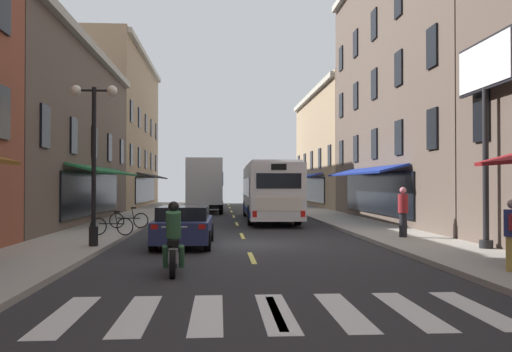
{
  "coord_description": "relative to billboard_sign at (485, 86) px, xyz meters",
  "views": [
    {
      "loc": [
        -0.91,
        -18.8,
        2.06
      ],
      "look_at": [
        0.94,
        8.86,
        2.46
      ],
      "focal_mm": 38.58,
      "sensor_mm": 36.0,
      "label": 1
    }
  ],
  "objects": [
    {
      "name": "motorcycle_rider",
      "position": [
        -9.01,
        -3.15,
        -4.28
      ],
      "size": [
        0.62,
        2.07,
        1.66
      ],
      "color": "black",
      "rests_on": "ground"
    },
    {
      "name": "sidewalk_left",
      "position": [
        -12.95,
        2.87,
        -4.92
      ],
      "size": [
        3.0,
        80.0,
        0.14
      ],
      "primitive_type": "cube",
      "color": "#A39E93",
      "rests_on": "ground"
    },
    {
      "name": "sedan_near",
      "position": [
        -9.13,
        2.43,
        -4.3
      ],
      "size": [
        1.93,
        4.36,
        1.33
      ],
      "color": "navy",
      "rests_on": "ground"
    },
    {
      "name": "street_lamp_twin",
      "position": [
        -11.84,
        1.37,
        -2.08
      ],
      "size": [
        1.42,
        0.32,
        4.98
      ],
      "color": "black",
      "rests_on": "sidewalk_left"
    },
    {
      "name": "crosswalk_near",
      "position": [
        -7.05,
        -7.13,
        -4.99
      ],
      "size": [
        7.1,
        2.8,
        0.01
      ],
      "color": "silver",
      "rests_on": "ground"
    },
    {
      "name": "pedestrian_mid",
      "position": [
        -1.33,
        3.52,
        -3.91
      ],
      "size": [
        0.36,
        0.36,
        1.81
      ],
      "rotation": [
        0.0,
        0.0,
        4.49
      ],
      "color": "black",
      "rests_on": "sidewalk_right"
    },
    {
      "name": "billboard_sign",
      "position": [
        0.0,
        0.0,
        0.0
      ],
      "size": [
        0.4,
        3.34,
        6.27
      ],
      "color": "black",
      "rests_on": "sidewalk_right"
    },
    {
      "name": "sedan_mid",
      "position": [
        -8.96,
        34.05,
        -4.3
      ],
      "size": [
        1.95,
        4.29,
        1.33
      ],
      "color": "navy",
      "rests_on": "ground"
    },
    {
      "name": "transit_bus",
      "position": [
        -5.17,
        14.93,
        -3.31
      ],
      "size": [
        2.79,
        12.19,
        3.19
      ],
      "color": "white",
      "rests_on": "ground"
    },
    {
      "name": "lane_centre_dashes",
      "position": [
        -7.05,
        2.62,
        -4.99
      ],
      "size": [
        0.14,
        73.9,
        0.01
      ],
      "color": "#DBCC4C",
      "rests_on": "ground"
    },
    {
      "name": "bicycle_near",
      "position": [
        -11.98,
        4.96,
        -4.49
      ],
      "size": [
        1.68,
        0.54,
        0.91
      ],
      "color": "black",
      "rests_on": "sidewalk_left"
    },
    {
      "name": "sidewalk_right",
      "position": [
        -1.15,
        2.87,
        -4.92
      ],
      "size": [
        3.0,
        80.0,
        0.14
      ],
      "primitive_type": "cube",
      "color": "#A39E93",
      "rests_on": "ground"
    },
    {
      "name": "bicycle_mid",
      "position": [
        -11.88,
        8.25,
        -4.49
      ],
      "size": [
        1.71,
        0.48,
        0.91
      ],
      "color": "black",
      "rests_on": "sidewalk_left"
    },
    {
      "name": "box_truck",
      "position": [
        -8.94,
        23.28,
        -3.04
      ],
      "size": [
        2.49,
        7.59,
        3.78
      ],
      "color": "black",
      "rests_on": "ground"
    },
    {
      "name": "ground_plane",
      "position": [
        -7.05,
        2.87,
        -5.04
      ],
      "size": [
        34.8,
        80.0,
        0.1
      ],
      "primitive_type": "cube",
      "color": "#28282B"
    }
  ]
}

